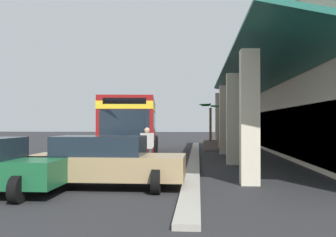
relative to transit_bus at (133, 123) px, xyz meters
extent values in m
plane|color=#262628|center=(4.02, 8.73, -1.85)|extent=(120.00, 120.00, 0.00)
cube|color=#9E998E|center=(2.36, 3.63, -1.79)|extent=(27.72, 0.50, 0.12)
cube|color=beige|center=(-6.31, 5.35, 0.16)|extent=(0.55, 0.55, 4.02)
cube|color=beige|center=(-0.53, 5.35, 0.16)|extent=(0.55, 0.55, 4.02)
cube|color=beige|center=(5.24, 5.35, 0.16)|extent=(0.55, 0.55, 4.02)
cube|color=beige|center=(11.02, 5.35, 0.16)|extent=(0.55, 0.55, 4.02)
cube|color=#19594C|center=(2.36, 6.68, 2.51)|extent=(23.10, 3.16, 0.82)
cube|color=#19232D|center=(2.36, 8.32, -0.45)|extent=(19.40, 0.08, 2.40)
cube|color=maroon|center=(0.05, 0.01, -0.13)|extent=(11.20, 3.63, 2.75)
cube|color=yellow|center=(0.05, 0.01, 0.80)|extent=(11.22, 3.65, 0.36)
cube|color=#19232D|center=(-0.25, -0.02, 0.10)|extent=(9.45, 3.48, 0.90)
cube|color=#19232D|center=(5.50, 0.55, 0.00)|extent=(0.28, 2.24, 1.20)
cube|color=black|center=(5.51, 0.55, 0.97)|extent=(0.25, 1.93, 0.28)
cube|color=black|center=(5.63, 0.56, -1.40)|extent=(0.44, 2.46, 0.24)
cube|color=silver|center=(5.46, 1.44, -1.10)|extent=(0.08, 0.24, 0.16)
cube|color=silver|center=(5.63, -0.34, -1.10)|extent=(0.08, 0.24, 0.16)
cube|color=silver|center=(-1.44, -0.14, 1.37)|extent=(2.56, 2.01, 0.24)
cylinder|color=black|center=(3.54, 1.63, -1.35)|extent=(1.00, 0.30, 1.00)
cylinder|color=black|center=(3.79, -0.90, -1.35)|extent=(1.00, 0.30, 1.00)
cylinder|color=black|center=(-3.14, 0.97, -1.35)|extent=(1.00, 0.30, 1.00)
cylinder|color=black|center=(-2.89, -1.57, -1.35)|extent=(1.00, 0.30, 1.00)
cube|color=#9E845B|center=(11.88, 1.25, -1.25)|extent=(1.83, 4.41, 0.66)
cube|color=#19232D|center=(11.87, 1.05, -0.65)|extent=(1.60, 2.48, 0.54)
cylinder|color=black|center=(10.99, 2.76, -1.53)|extent=(0.64, 0.22, 0.64)
cylinder|color=black|center=(12.79, 2.74, -1.53)|extent=(0.64, 0.22, 0.64)
cylinder|color=black|center=(10.96, -0.24, -1.53)|extent=(0.64, 0.22, 0.64)
cylinder|color=black|center=(12.76, -0.25, -1.53)|extent=(0.64, 0.22, 0.64)
cylinder|color=black|center=(12.40, -0.29, -1.53)|extent=(0.64, 0.22, 0.64)
cylinder|color=black|center=(14.20, -0.29, -1.53)|extent=(0.64, 0.22, 0.64)
cylinder|color=#38383D|center=(7.40, 1.69, -1.44)|extent=(0.16, 0.16, 0.82)
cylinder|color=#38383D|center=(7.36, 1.92, -1.44)|extent=(0.16, 0.16, 0.82)
cube|color=silver|center=(7.38, 1.81, -0.73)|extent=(0.52, 0.45, 0.62)
sphere|color=tan|center=(7.38, 1.81, -0.31)|extent=(0.22, 0.22, 0.22)
cylinder|color=silver|center=(7.59, 1.60, -0.69)|extent=(0.09, 0.09, 0.55)
cylinder|color=silver|center=(7.17, 2.01, -0.69)|extent=(0.09, 0.09, 0.55)
cube|color=gray|center=(-3.86, 4.65, -1.53)|extent=(0.95, 0.95, 0.64)
cylinder|color=#332319|center=(-3.86, 4.65, -1.20)|extent=(0.81, 0.81, 0.02)
cylinder|color=brown|center=(-3.86, 4.65, -0.11)|extent=(0.16, 0.16, 2.20)
ellipsoid|color=#195123|center=(-3.51, 4.57, 1.22)|extent=(0.75, 0.36, 0.17)
ellipsoid|color=#195123|center=(-3.75, 5.11, 1.09)|extent=(0.43, 0.97, 0.18)
ellipsoid|color=#195123|center=(-4.15, 4.96, 1.13)|extent=(0.74, 0.77, 0.16)
ellipsoid|color=#195123|center=(-4.22, 4.33, 1.18)|extent=(0.86, 0.80, 0.16)
ellipsoid|color=#195123|center=(-3.73, 4.26, 1.22)|extent=(0.46, 0.84, 0.15)
camera|label=1|loc=(22.95, 3.84, 0.00)|focal=42.38mm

